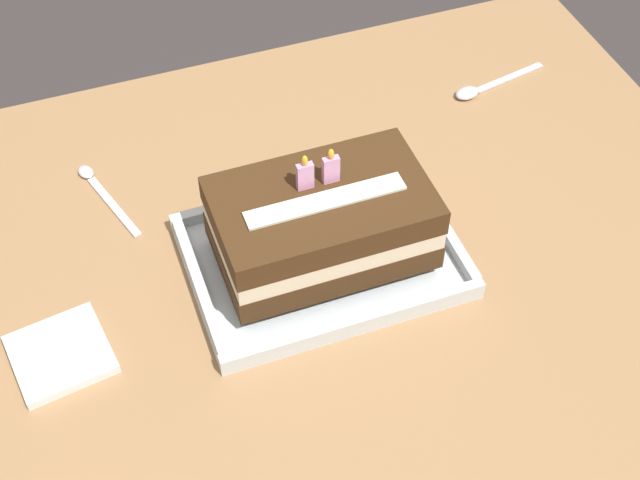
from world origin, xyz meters
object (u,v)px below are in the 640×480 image
at_px(serving_spoon_near_tray, 478,89).
at_px(serving_spoon_by_bowls, 99,188).
at_px(foil_tray, 323,258).
at_px(birthday_cake, 323,222).
at_px(napkin_pile, 61,354).

xyz_separation_m(serving_spoon_near_tray, serving_spoon_by_bowls, (-0.54, -0.01, -0.00)).
bearing_deg(foil_tray, birthday_cake, 90.00).
bearing_deg(serving_spoon_by_bowls, serving_spoon_near_tray, 0.96).
distance_m(foil_tray, serving_spoon_by_bowls, 0.31).
bearing_deg(foil_tray, serving_spoon_by_bowls, 137.15).
bearing_deg(serving_spoon_near_tray, napkin_pile, -158.28).
height_order(serving_spoon_near_tray, napkin_pile, same).
distance_m(birthday_cake, napkin_pile, 0.32).
xyz_separation_m(foil_tray, birthday_cake, (-0.00, 0.00, 0.06)).
height_order(foil_tray, birthday_cake, birthday_cake).
distance_m(serving_spoon_near_tray, napkin_pile, 0.67).
distance_m(foil_tray, birthday_cake, 0.06).
bearing_deg(foil_tray, serving_spoon_near_tray, 35.04).
bearing_deg(birthday_cake, napkin_pile, -174.49).
xyz_separation_m(foil_tray, serving_spoon_near_tray, (0.31, 0.22, -0.00)).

